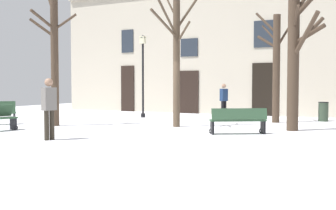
# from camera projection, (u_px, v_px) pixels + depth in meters

# --- Properties ---
(ground_plane) EXTENTS (33.62, 33.62, 0.00)m
(ground_plane) POSITION_uv_depth(u_px,v_px,m) (147.00, 130.00, 14.35)
(ground_plane) COLOR white
(building_facade) EXTENTS (21.01, 0.60, 7.42)m
(building_facade) POSITION_uv_depth(u_px,v_px,m) (226.00, 45.00, 21.98)
(building_facade) COLOR #BCB29E
(building_facade) RESTS_ON ground
(tree_right_of_center) EXTENTS (1.54, 1.98, 5.47)m
(tree_right_of_center) POSITION_uv_depth(u_px,v_px,m) (176.00, 50.00, 15.22)
(tree_right_of_center) COLOR #4C3D2D
(tree_right_of_center) RESTS_ON ground
(tree_center) EXTENTS (1.48, 1.84, 5.08)m
(tree_center) POSITION_uv_depth(u_px,v_px,m) (296.00, 56.00, 13.87)
(tree_center) COLOR #423326
(tree_center) RESTS_ON ground
(tree_near_facade) EXTENTS (1.88, 1.59, 5.83)m
(tree_near_facade) POSITION_uv_depth(u_px,v_px,m) (54.00, 51.00, 15.62)
(tree_near_facade) COLOR #423326
(tree_near_facade) RESTS_ON ground
(tree_left_of_center) EXTENTS (1.66, 1.05, 4.77)m
(tree_left_of_center) POSITION_uv_depth(u_px,v_px,m) (276.00, 65.00, 17.06)
(tree_left_of_center) COLOR #423326
(tree_left_of_center) RESTS_ON ground
(streetlamp) EXTENTS (0.30, 0.30, 4.04)m
(streetlamp) POSITION_uv_depth(u_px,v_px,m) (143.00, 67.00, 19.82)
(streetlamp) COLOR black
(streetlamp) RESTS_ON ground
(litter_bin) EXTENTS (0.45, 0.45, 0.85)m
(litter_bin) POSITION_uv_depth(u_px,v_px,m) (323.00, 112.00, 17.71)
(litter_bin) COLOR #2D3D2D
(litter_bin) RESTS_ON ground
(bench_back_to_back_left) EXTENTS (1.78, 1.32, 0.85)m
(bench_back_to_back_left) POSITION_uv_depth(u_px,v_px,m) (238.00, 120.00, 13.02)
(bench_back_to_back_left) COLOR #2D4C33
(bench_back_to_back_left) RESTS_ON ground
(person_crossing_plaza) EXTENTS (0.36, 0.44, 1.66)m
(person_crossing_plaza) POSITION_uv_depth(u_px,v_px,m) (224.00, 99.00, 20.25)
(person_crossing_plaza) COLOR black
(person_crossing_plaza) RESTS_ON ground
(person_strolling) EXTENTS (0.29, 0.42, 1.78)m
(person_strolling) POSITION_uv_depth(u_px,v_px,m) (49.00, 105.00, 11.60)
(person_strolling) COLOR #2D271E
(person_strolling) RESTS_ON ground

